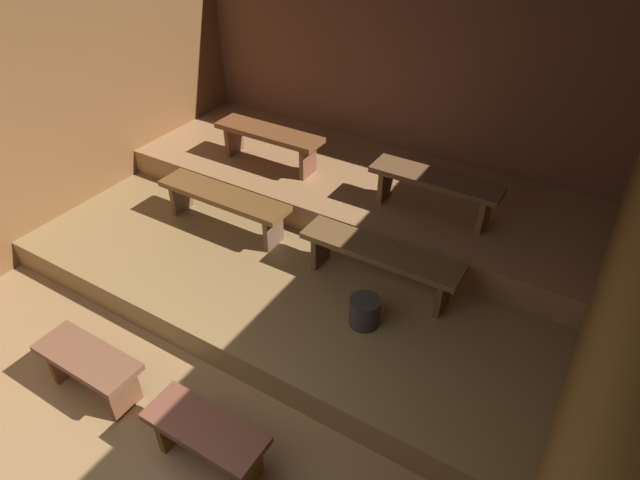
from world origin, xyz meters
name	(u,v)px	position (x,y,z in m)	size (l,w,h in m)	color
ground	(275,302)	(0.00, 2.41, -0.04)	(5.71, 5.62, 0.08)	olive
wall_back	(398,78)	(0.00, 4.85, 1.33)	(5.71, 0.06, 2.66)	brown
wall_left	(58,107)	(-2.49, 2.41, 1.33)	(0.06, 5.62, 2.66)	brown
wall_right	(613,283)	(2.49, 2.41, 1.33)	(0.06, 5.62, 2.66)	brown
platform_lower	(317,245)	(0.00, 3.16, 0.14)	(4.91, 3.31, 0.27)	olive
platform_middle	(357,186)	(0.00, 3.98, 0.41)	(4.91, 1.68, 0.27)	#986B43
bench_floor_left	(89,364)	(-0.56, 0.87, 0.29)	(0.85, 0.33, 0.40)	brown
bench_floor_right	(206,435)	(0.56, 0.87, 0.29)	(0.85, 0.33, 0.40)	brown
bench_lower_left	(224,200)	(-0.85, 2.80, 0.59)	(1.41, 0.33, 0.40)	brown
bench_lower_right	(380,256)	(0.85, 2.80, 0.59)	(1.41, 0.33, 0.40)	brown
bench_middle_left	(269,138)	(-0.94, 3.71, 0.86)	(1.22, 0.33, 0.40)	brown
bench_middle_right	(435,184)	(0.94, 3.71, 0.86)	(1.22, 0.33, 0.40)	brown
pail_lower	(365,312)	(0.96, 2.33, 0.40)	(0.25, 0.25, 0.25)	#332D28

